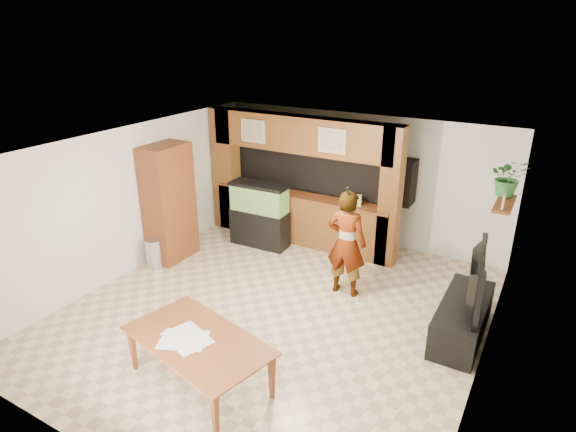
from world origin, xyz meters
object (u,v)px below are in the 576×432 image
Objects in this scene: pantry_cabinet at (169,203)px; television at (469,277)px; person at (347,243)px; aquarium at (260,215)px; dining_table at (197,363)px.

pantry_cabinet is 1.56× the size of television.
television is at bearing 169.92° from person.
dining_table is at bearing -70.02° from aquarium.
pantry_cabinet is 1.22× the size of person.
person is (-1.94, 0.27, -0.05)m from television.
pantry_cabinet is at bearing 150.23° from dining_table.
person reaches higher than aquarium.
person is at bearing -23.56° from aquarium.
pantry_cabinet is at bearing 83.65° from television.
aquarium is at bearing -23.63° from person.
person is at bearing 90.38° from dining_table.
dining_table is (1.56, -3.84, -0.31)m from aquarium.
pantry_cabinet reaches higher than television.
television is at bearing 59.11° from dining_table.
aquarium is 0.93× the size of television.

